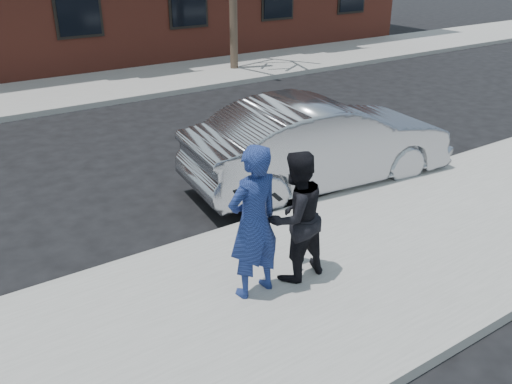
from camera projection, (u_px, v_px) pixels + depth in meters
ground at (374, 252)px, 7.70m from camera, size 100.00×100.00×0.00m
near_sidewalk at (387, 255)px, 7.48m from camera, size 50.00×3.50×0.15m
near_curb at (306, 207)px, 8.83m from camera, size 50.00×0.10×0.15m
far_sidewalk at (102, 87)px, 16.13m from camera, size 50.00×3.50×0.15m
far_curb at (124, 100)px, 14.78m from camera, size 50.00×0.10×0.15m
silver_sedan at (320, 142)px, 9.54m from camera, size 4.97×2.21×1.59m
man_hoodie at (254, 222)px, 6.18m from camera, size 0.72×0.53×1.89m
man_peacoat at (296, 217)px, 6.55m from camera, size 0.85×0.68×1.67m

